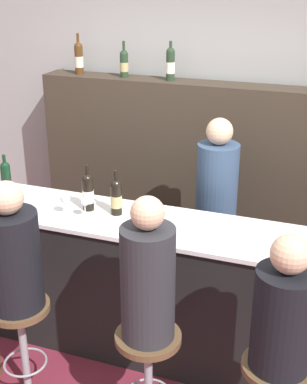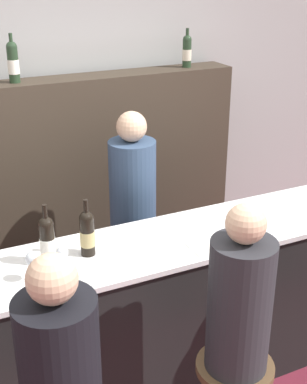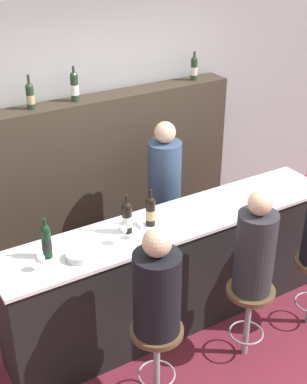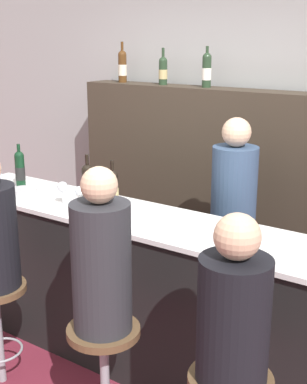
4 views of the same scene
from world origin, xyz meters
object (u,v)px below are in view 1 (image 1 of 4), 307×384
wine_bottle_counter_1 (88,192)px  bartender (215,225)px  wine_bottle_backbar_2 (170,64)px  guest_seated_middle (148,278)px  wine_bottle_counter_2 (116,197)px  wine_glass_1 (65,199)px  metal_bowl (19,204)px  guest_seated_left (13,255)px  guest_seated_right (284,313)px  bar_stool_left (21,324)px  bar_stool_middle (148,355)px  wine_bottle_backbar_0 (79,58)px  wine_glass_2 (85,203)px  wine_bottle_backbar_1 (124,63)px  wine_bottle_counter_0 (6,179)px

wine_bottle_counter_1 → bartender: bearing=41.0°
wine_bottle_backbar_2 → guest_seated_middle: 2.20m
bartender → wine_bottle_counter_2: bearing=-129.6°
wine_glass_1 → bartender: size_ratio=0.10×
metal_bowl → bartender: 1.50m
guest_seated_left → guest_seated_right: bearing=-0.0°
bar_stool_left → bar_stool_middle: (0.86, 0.00, 0.00)m
wine_bottle_backbar_0 → guest_seated_middle: 2.55m
bar_stool_middle → wine_glass_2: bearing=139.1°
wine_bottle_counter_2 → wine_bottle_backbar_0: 1.70m
wine_glass_2 → metal_bowl: wine_glass_2 is taller
wine_glass_1 → bartender: bearing=42.3°
metal_bowl → guest_seated_right: (1.90, -0.56, -0.07)m
wine_bottle_backbar_0 → wine_glass_2: 1.73m
guest_seated_middle → bartender: bartender is taller
wine_bottle_counter_1 → wine_bottle_backbar_1: wine_bottle_backbar_1 is taller
wine_bottle_backbar_0 → metal_bowl: wine_bottle_backbar_0 is taller
wine_glass_2 → wine_bottle_counter_2: bearing=36.4°
wine_glass_1 → wine_glass_2: 0.15m
wine_bottle_counter_1 → guest_seated_right: bearing=-26.1°
wine_bottle_backbar_2 → guest_seated_right: size_ratio=0.42×
wine_glass_2 → guest_seated_right: 1.51m
guest_seated_middle → bartender: 1.39m
metal_bowl → wine_glass_1: bearing=1.3°
wine_glass_2 → bar_stool_left: (-0.19, -0.57, -0.62)m
wine_glass_1 → guest_seated_middle: (0.81, -0.57, -0.11)m
wine_bottle_backbar_1 → bartender: wine_bottle_backbar_1 is taller
guest_seated_left → bartender: bearing=56.2°
wine_bottle_counter_2 → guest_seated_left: (-0.37, -0.70, -0.15)m
wine_glass_1 → bar_stool_middle: bearing=-35.3°
wine_glass_1 → metal_bowl: (-0.37, -0.01, -0.09)m
wine_bottle_backbar_1 → guest_seated_right: size_ratio=0.40×
wine_bottle_counter_0 → wine_glass_1: 0.56m
metal_bowl → guest_seated_middle: (1.18, -0.56, -0.02)m
wine_bottle_counter_2 → metal_bowl: (-0.69, -0.14, -0.10)m
wine_bottle_counter_2 → bartender: bartender is taller
wine_glass_2 → metal_bowl: size_ratio=0.80×
wine_bottle_backbar_0 → wine_bottle_backbar_2: bearing=0.0°
wine_bottle_counter_0 → guest_seated_left: (0.50, -0.70, -0.16)m
wine_bottle_counter_2 → bar_stool_middle: wine_bottle_counter_2 is taller
wine_bottle_counter_0 → metal_bowl: (0.18, -0.14, -0.11)m
wine_bottle_backbar_2 → guest_seated_middle: bearing=-75.0°
bar_stool_middle → wine_bottle_counter_2: bearing=124.9°
wine_bottle_backbar_2 → wine_bottle_backbar_0: bearing=180.0°
bar_stool_left → bartender: size_ratio=0.42×
wine_bottle_backbar_0 → metal_bowl: size_ratio=1.89×
wine_bottle_counter_0 → guest_seated_right: size_ratio=0.43×
guest_seated_right → wine_bottle_counter_0: bearing=161.4°
guest_seated_middle → guest_seated_right: guest_seated_middle is taller
wine_bottle_counter_1 → wine_glass_2: size_ratio=2.22×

